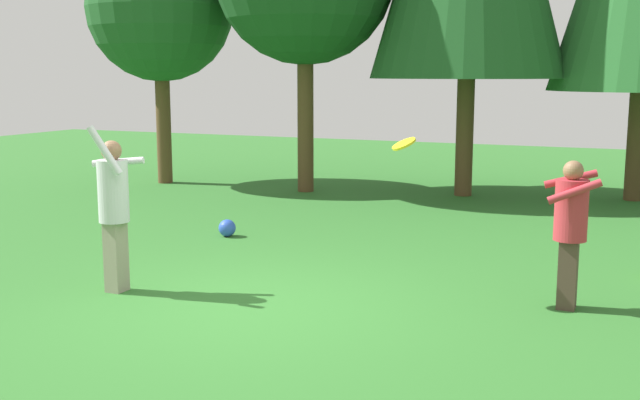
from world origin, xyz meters
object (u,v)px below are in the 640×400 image
at_px(frisbee, 404,144).
at_px(ball_blue, 227,228).
at_px(tree_far_left, 160,9).
at_px(person_catcher, 571,222).
at_px(person_thrower, 114,202).

bearing_deg(frisbee, ball_blue, 149.08).
xyz_separation_m(ball_blue, tree_far_left, (-4.28, 4.50, 3.71)).
relative_size(person_catcher, tree_far_left, 0.29).
distance_m(person_catcher, ball_blue, 5.46).
bearing_deg(person_thrower, person_catcher, -2.42).
distance_m(person_thrower, person_catcher, 4.95).
bearing_deg(frisbee, person_thrower, -161.39).
bearing_deg(frisbee, person_catcher, 11.72).
height_order(frisbee, ball_blue, frisbee).
bearing_deg(person_catcher, tree_far_left, -45.09).
height_order(person_catcher, frisbee, frisbee).
bearing_deg(ball_blue, frisbee, -30.92).
bearing_deg(tree_far_left, person_thrower, -58.47).
height_order(person_thrower, tree_far_left, tree_far_left).
xyz_separation_m(frisbee, tree_far_left, (-7.70, 6.55, 2.13)).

